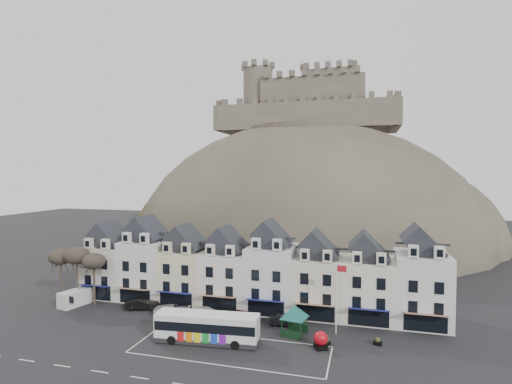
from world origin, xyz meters
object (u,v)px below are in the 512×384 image
at_px(car_silver, 172,310).
at_px(car_charcoal, 285,320).
at_px(flagpole, 337,294).
at_px(white_van, 76,298).
at_px(red_buoy, 321,340).
at_px(car_navy, 141,301).
at_px(bus_shelter, 295,312).
at_px(car_maroon, 243,316).
at_px(bus, 207,326).
at_px(car_white, 206,313).
at_px(car_black, 142,304).

xyz_separation_m(car_silver, car_charcoal, (15.96, 0.49, -0.01)).
bearing_deg(flagpole, white_van, 179.15).
bearing_deg(flagpole, red_buoy, -107.29).
bearing_deg(white_van, car_navy, 27.65).
bearing_deg(bus_shelter, car_silver, -176.65).
height_order(car_silver, car_charcoal, car_silver).
bearing_deg(white_van, red_buoy, 4.72).
height_order(red_buoy, car_maroon, red_buoy).
relative_size(bus, bus_shelter, 2.15).
height_order(white_van, car_charcoal, white_van).
xyz_separation_m(flagpole, car_silver, (-22.69, 0.57, -4.35)).
xyz_separation_m(bus, flagpole, (14.52, 6.55, 3.16)).
xyz_separation_m(red_buoy, car_navy, (-27.75, 7.80, -0.38)).
distance_m(white_van, car_navy, 9.79).
xyz_separation_m(red_buoy, flagpole, (1.47, 4.73, 4.04)).
height_order(bus, car_white, bus).
height_order(flagpole, car_black, flagpole).
height_order(flagpole, car_white, flagpole).
relative_size(red_buoy, white_van, 0.37).
bearing_deg(car_silver, car_maroon, -102.26).
relative_size(white_van, car_black, 1.12).
bearing_deg(car_charcoal, car_white, 83.40).
distance_m(bus, bus_shelter, 10.72).
bearing_deg(red_buoy, white_van, 171.89).
bearing_deg(car_maroon, car_black, 93.41).
distance_m(white_van, car_silver, 15.99).
bearing_deg(bus, flagpole, 18.88).
distance_m(red_buoy, flagpole, 6.39).
bearing_deg(bus_shelter, car_maroon, 171.36).
height_order(flagpole, car_charcoal, flagpole).
bearing_deg(bus, white_van, 158.18).
bearing_deg(car_white, car_silver, 79.20).
bearing_deg(car_navy, red_buoy, -118.48).
xyz_separation_m(car_navy, car_maroon, (16.80, -2.18, 0.10)).
height_order(white_van, car_white, white_van).
bearing_deg(white_van, car_white, 12.82).
distance_m(bus, white_van, 25.20).
xyz_separation_m(car_navy, car_silver, (6.54, -2.50, 0.07)).
bearing_deg(car_black, car_navy, 20.51).
xyz_separation_m(bus, car_maroon, (2.09, 7.44, -1.16)).
bearing_deg(car_black, bus, -137.45).
relative_size(white_van, car_navy, 1.43).
relative_size(car_black, car_white, 0.91).
relative_size(red_buoy, flagpole, 0.23).
bearing_deg(bus, red_buoy, 2.55).
relative_size(red_buoy, car_white, 0.38).
bearing_deg(car_black, bus_shelter, -114.66).
height_order(bus, bus_shelter, bus_shelter).
xyz_separation_m(flagpole, car_white, (-17.63, 0.57, -4.29)).
height_order(bus, car_charcoal, bus).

